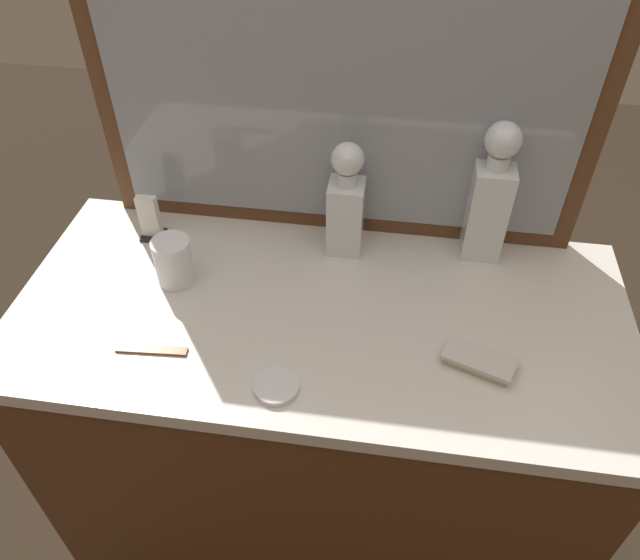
# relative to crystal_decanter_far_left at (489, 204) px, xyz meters

# --- Properties ---
(ground_plane) EXTENTS (6.00, 6.00, 0.00)m
(ground_plane) POSITION_rel_crystal_decanter_far_left_xyz_m (-0.33, -0.23, -1.07)
(ground_plane) COLOR #2D2319
(dresser) EXTENTS (1.26, 0.59, 0.94)m
(dresser) POSITION_rel_crystal_decanter_far_left_xyz_m (-0.33, -0.23, -0.60)
(dresser) COLOR brown
(dresser) RESTS_ON ground_plane
(dresser_mirror) EXTENTS (1.05, 0.03, 0.71)m
(dresser_mirror) POSITION_rel_crystal_decanter_far_left_xyz_m (-0.33, 0.05, 0.22)
(dresser_mirror) COLOR brown
(dresser_mirror) RESTS_ON dresser
(crystal_decanter_far_left) EXTENTS (0.08, 0.08, 0.32)m
(crystal_decanter_far_left) POSITION_rel_crystal_decanter_far_left_xyz_m (0.00, 0.00, 0.00)
(crystal_decanter_far_left) COLOR white
(crystal_decanter_far_left) RESTS_ON dresser
(crystal_decanter_far_right) EXTENTS (0.08, 0.08, 0.27)m
(crystal_decanter_far_right) POSITION_rel_crystal_decanter_far_left_xyz_m (-0.30, -0.03, -0.02)
(crystal_decanter_far_right) COLOR white
(crystal_decanter_far_right) RESTS_ON dresser
(crystal_tumbler_right) EXTENTS (0.08, 0.08, 0.11)m
(crystal_tumbler_right) POSITION_rel_crystal_decanter_far_left_xyz_m (-0.64, -0.19, -0.08)
(crystal_tumbler_right) COLOR white
(crystal_tumbler_right) RESTS_ON dresser
(silver_brush_center) EXTENTS (0.14, 0.10, 0.02)m
(silver_brush_center) POSITION_rel_crystal_decanter_far_left_xyz_m (-0.01, -0.34, -0.12)
(silver_brush_center) COLOR #B7A88C
(silver_brush_center) RESTS_ON dresser
(porcelain_dish) EXTENTS (0.08, 0.08, 0.01)m
(porcelain_dish) POSITION_rel_crystal_decanter_far_left_xyz_m (-0.37, -0.44, -0.12)
(porcelain_dish) COLOR silver
(porcelain_dish) RESTS_ON dresser
(tortoiseshell_comb) EXTENTS (0.14, 0.03, 0.01)m
(tortoiseshell_comb) POSITION_rel_crystal_decanter_far_left_xyz_m (-0.63, -0.39, -0.13)
(tortoiseshell_comb) COLOR brown
(tortoiseshell_comb) RESTS_ON dresser
(napkin_holder) EXTENTS (0.05, 0.05, 0.11)m
(napkin_holder) POSITION_rel_crystal_decanter_far_left_xyz_m (-0.74, -0.06, -0.08)
(napkin_holder) COLOR black
(napkin_holder) RESTS_ON dresser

